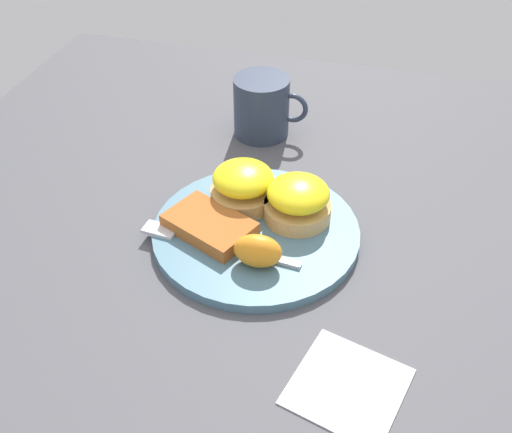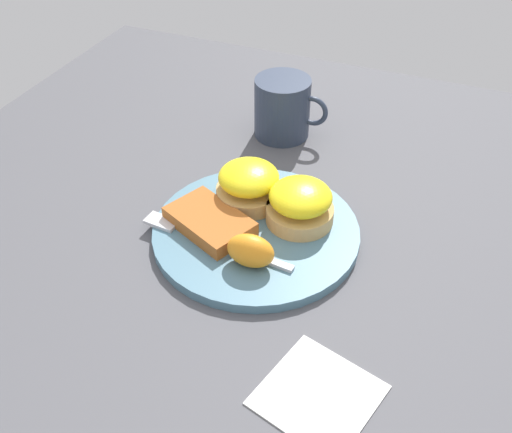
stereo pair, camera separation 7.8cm
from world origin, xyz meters
TOP-DOWN VIEW (x-y plane):
  - ground_plane at (0.00, 0.00)m, footprint 1.10×1.10m
  - plate at (0.00, 0.00)m, footprint 0.27×0.27m
  - sandwich_benedict_left at (0.05, 0.04)m, footprint 0.09×0.09m
  - sandwich_benedict_right at (-0.03, 0.05)m, footprint 0.09×0.09m
  - hashbrown_patty at (-0.06, -0.02)m, footprint 0.13×0.11m
  - orange_wedge at (0.02, -0.06)m, footprint 0.06×0.04m
  - fork at (-0.05, -0.05)m, footprint 0.22×0.04m
  - cup at (-0.06, 0.25)m, footprint 0.12×0.09m
  - napkin at (0.15, -0.20)m, footprint 0.13×0.13m

SIDE VIEW (x-z plane):
  - ground_plane at x=0.00m, z-range 0.00..0.00m
  - napkin at x=0.15m, z-range 0.00..0.00m
  - plate at x=0.00m, z-range 0.00..0.01m
  - fork at x=-0.05m, z-range 0.01..0.02m
  - hashbrown_patty at x=-0.06m, z-range 0.01..0.03m
  - orange_wedge at x=0.02m, z-range 0.01..0.06m
  - sandwich_benedict_left at x=0.05m, z-range 0.01..0.07m
  - sandwich_benedict_right at x=-0.03m, z-range 0.01..0.07m
  - cup at x=-0.06m, z-range 0.00..0.10m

